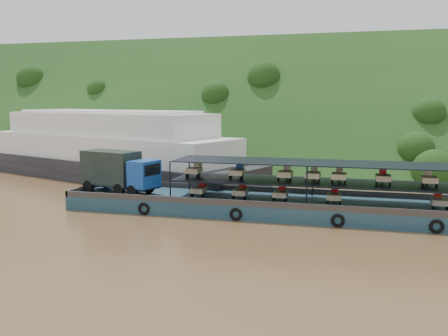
# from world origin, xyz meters

# --- Properties ---
(ground) EXTENTS (160.00, 160.00, 0.00)m
(ground) POSITION_xyz_m (0.00, 0.00, 0.00)
(ground) COLOR brown
(ground) RESTS_ON ground
(hillside) EXTENTS (140.00, 39.60, 39.60)m
(hillside) POSITION_xyz_m (0.00, 36.00, 0.00)
(hillside) COLOR #173915
(hillside) RESTS_ON ground
(cargo_barge) EXTENTS (35.10, 7.18, 5.02)m
(cargo_barge) POSITION_xyz_m (1.29, -1.19, 1.26)
(cargo_barge) COLOR #153649
(cargo_barge) RESTS_ON ground
(passenger_ferry) EXTENTS (42.63, 24.26, 8.43)m
(passenger_ferry) POSITION_xyz_m (-19.99, 13.64, 3.65)
(passenger_ferry) COLOR black
(passenger_ferry) RESTS_ON ground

